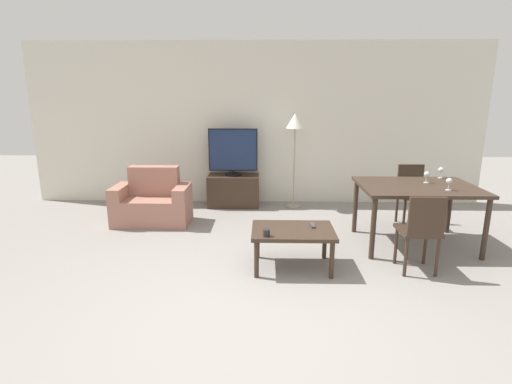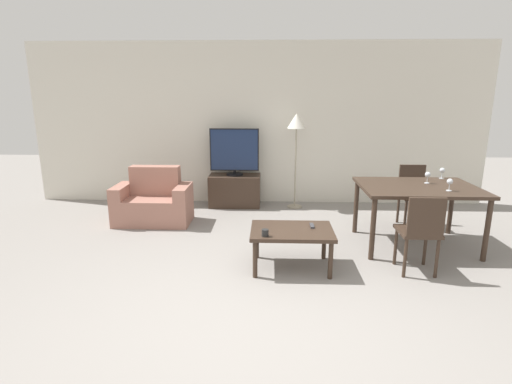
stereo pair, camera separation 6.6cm
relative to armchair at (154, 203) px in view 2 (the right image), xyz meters
name	(u,v)px [view 2 (the right image)]	position (x,y,z in m)	size (l,w,h in m)	color
ground_plane	(243,321)	(1.50, -2.61, -0.30)	(18.00, 18.00, 0.00)	gray
wall_back	(258,124)	(1.50, 1.24, 1.05)	(7.71, 0.06, 2.70)	silver
armchair	(154,203)	(0.00, 0.00, 0.00)	(1.09, 0.60, 0.82)	#9E6B5B
tv_stand	(235,190)	(1.12, 0.94, -0.03)	(0.85, 0.47, 0.53)	#38281E
tv	(234,152)	(1.12, 0.94, 0.62)	(0.81, 0.28, 0.78)	black
coffee_table	(292,234)	(1.96, -1.52, 0.09)	(0.89, 0.63, 0.44)	#38281E
dining_table	(418,192)	(3.53, -0.80, 0.40)	(1.39, 1.05, 0.77)	#38281E
dining_chair_near	(421,230)	(3.28, -1.63, 0.20)	(0.40, 0.40, 0.87)	#38281E
dining_chair_far	(413,192)	(3.77, 0.03, 0.20)	(0.40, 0.40, 0.87)	#38281E
floor_lamp	(296,128)	(2.13, 0.87, 1.03)	(0.30, 0.30, 1.56)	gray
remote_primary	(312,226)	(2.18, -1.42, 0.16)	(0.04, 0.15, 0.02)	#38383D
cup_white_near	(265,233)	(1.67, -1.74, 0.18)	(0.07, 0.07, 0.07)	black
wine_glass_left	(428,175)	(3.68, -0.65, 0.58)	(0.07, 0.07, 0.15)	silver
wine_glass_center	(450,182)	(3.78, -1.05, 0.58)	(0.07, 0.07, 0.15)	silver
wine_glass_right	(442,171)	(3.98, -0.37, 0.58)	(0.07, 0.07, 0.15)	silver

